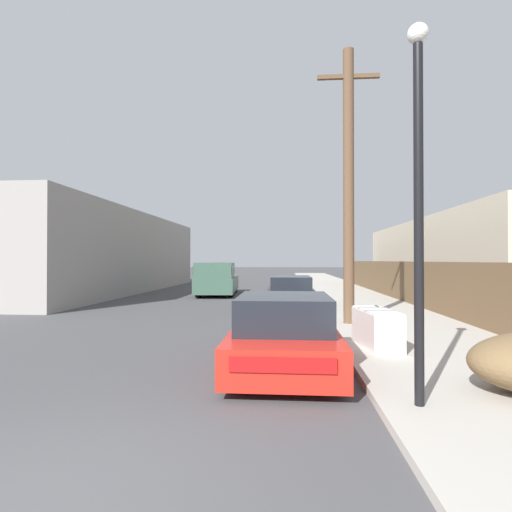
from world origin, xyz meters
TOP-DOWN VIEW (x-y plane):
  - sidewalk_curb at (5.30, 23.50)m, footprint 4.20×63.00m
  - discarded_fridge at (3.93, 5.79)m, footprint 0.79×1.63m
  - parked_sports_car_red at (2.00, 4.59)m, footprint 1.88×4.28m
  - car_parked_mid at (2.20, 13.50)m, footprint 1.88×4.43m
  - pickup_truck at (-1.81, 19.02)m, footprint 2.40×5.56m
  - utility_pole at (3.85, 8.98)m, footprint 1.80×0.31m
  - street_lamp at (3.71, 2.37)m, footprint 0.26×0.26m
  - wooden_fence at (7.25, 15.98)m, footprint 0.08×33.36m
  - building_left_block at (-9.97, 21.34)m, footprint 7.00×21.16m
  - building_right_house at (12.73, 22.60)m, footprint 6.00×21.80m

SIDE VIEW (x-z plane):
  - sidewalk_curb at x=5.30m, z-range 0.00..0.12m
  - discarded_fridge at x=3.93m, z-range 0.11..0.92m
  - parked_sports_car_red at x=2.00m, z-range -0.07..1.25m
  - car_parked_mid at x=2.20m, z-range -0.04..1.26m
  - pickup_truck at x=-1.81m, z-range 0.00..1.82m
  - wooden_fence at x=7.25m, z-range 0.12..1.89m
  - building_right_house at x=12.73m, z-range 0.00..4.40m
  - building_left_block at x=-9.97m, z-range 0.00..4.82m
  - street_lamp at x=3.71m, z-range 0.50..5.33m
  - utility_pole at x=3.85m, z-range 0.22..8.22m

